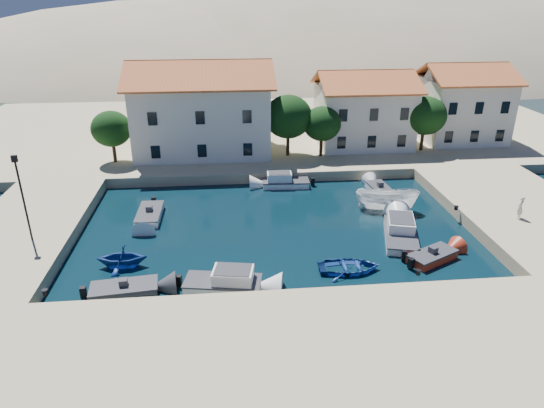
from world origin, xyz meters
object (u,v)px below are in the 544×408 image
Objects in this scene: cabin_cruiser_south at (223,282)px; boat_east at (386,210)px; building_left at (202,106)px; lamppost at (21,190)px; rowboat_south at (349,271)px; building_mid at (364,107)px; building_right at (462,101)px; cabin_cruiser_east at (401,233)px; pedestrian at (520,207)px.

cabin_cruiser_south reaches higher than boat_east.
boat_east is at bearing 47.87° from cabin_cruiser_south.
building_left is 2.36× the size of lamppost.
rowboat_south is (8.39, 1.35, -0.48)m from cabin_cruiser_south.
building_mid is (18.00, 1.00, -0.71)m from building_left.
lamppost reaches higher than cabin_cruiser_south.
building_mid is 12.04m from building_right.
cabin_cruiser_east is at bearing -1.40° from lamppost.
building_right is 1.56× the size of cabin_cruiser_east.
pedestrian is (9.55, 0.69, 1.42)m from cabin_cruiser_east.
rowboat_south is (-7.69, -25.71, -5.22)m from building_mid.
pedestrian is at bearing 0.06° from lamppost.
building_left is 32.09m from pedestrian.
building_left is 26.70m from cabin_cruiser_south.
building_right is 5.27× the size of pedestrian.
cabin_cruiser_east is at bearing -123.06° from building_right.
lamppost reaches higher than cabin_cruiser_east.
pedestrian is (8.95, -4.65, 1.90)m from boat_east.
building_right is (30.00, 2.00, -0.46)m from building_left.
lamppost is 36.42m from pedestrian.
cabin_cruiser_south and cabin_cruiser_east have the same top height.
boat_east is at bearing 8.92° from cabin_cruiser_east.
pedestrian reaches higher than boat_east.
pedestrian is at bearing -70.49° from rowboat_south.
lamppost is at bearing 79.19° from rowboat_south.
building_mid is 1.74× the size of cabin_cruiser_east.
building_mid is 2.08× the size of cabin_cruiser_south.
building_right reaches higher than pedestrian.
building_mid is 36.21m from lamppost.
rowboat_south is (21.81, -4.71, -4.75)m from lamppost.
boat_east is (27.36, 4.69, -4.75)m from lamppost.
building_right is (12.00, 1.00, 0.25)m from building_mid.
cabin_cruiser_south is at bearing 100.55° from rowboat_south.
cabin_cruiser_east is (-14.74, -22.65, -5.00)m from building_right.
building_right is at bearing -139.60° from pedestrian.
cabin_cruiser_east is (13.34, 5.41, -0.00)m from cabin_cruiser_south.
lamppost is (-29.50, -21.00, -0.47)m from building_mid.
cabin_cruiser_south is 2.82× the size of pedestrian.
building_left is 2.91× the size of cabin_cruiser_south.
building_right is 40.01m from cabin_cruiser_south.
building_right is 2.29× the size of rowboat_south.
building_right is 1.52× the size of lamppost.
boat_east is 2.95× the size of pedestrian.
building_mid is 2.54× the size of rowboat_south.
building_right reaches higher than rowboat_south.
building_left reaches higher than pedestrian.
building_left is 22.83m from boat_east.
cabin_cruiser_east reaches higher than boat_east.
cabin_cruiser_east is at bearing 32.30° from cabin_cruiser_south.
boat_east is at bearing -97.49° from building_mid.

